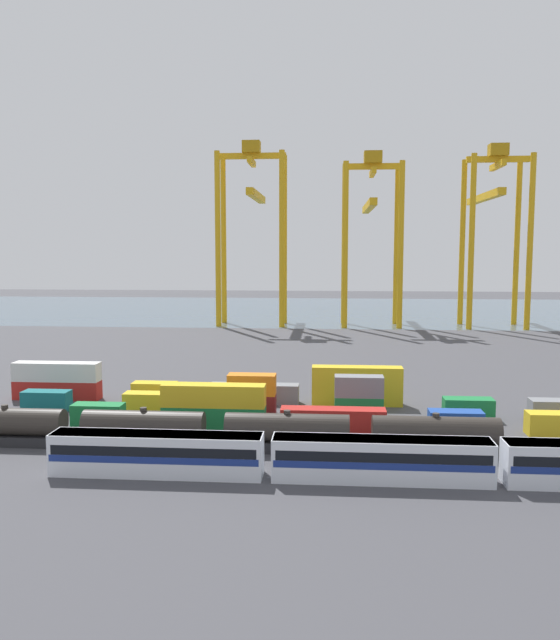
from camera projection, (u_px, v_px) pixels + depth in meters
ground_plane at (322, 360)px, 120.68m from camera, size 420.00×420.00×0.00m
harbour_water at (325, 310)px, 223.17m from camera, size 400.00×110.00×0.01m
passenger_train at (381, 458)px, 57.10m from camera, size 60.92×3.14×3.90m
freight_tank_row at (215, 430)px, 66.17m from camera, size 58.17×2.86×4.32m
shipping_container_0 at (98, 415)px, 75.38m from camera, size 6.04×2.44×2.60m
shipping_container_1 at (214, 417)px, 74.31m from camera, size 12.10×2.44×2.60m
shipping_container_2 at (214, 395)px, 74.02m from camera, size 12.10×2.44×2.60m
shipping_container_3 at (333, 419)px, 73.23m from camera, size 12.10×2.44×2.60m
shipping_container_4 at (456, 422)px, 72.15m from camera, size 6.04×2.44×2.60m
shipping_container_8 at (47, 401)px, 82.41m from camera, size 6.04×2.44×2.60m
shipping_container_9 at (148, 403)px, 81.37m from camera, size 6.04×2.44×2.60m
shipping_container_10 at (252, 405)px, 80.33m from camera, size 6.04×2.44×2.60m
shipping_container_11 at (252, 384)px, 80.05m from camera, size 6.04×2.44×2.60m
shipping_container_12 at (359, 407)px, 79.29m from camera, size 6.04×2.44×2.60m
shipping_container_13 at (359, 386)px, 79.01m from camera, size 6.04×2.44×2.60m
shipping_container_14 at (468, 409)px, 78.25m from camera, size 6.04×2.44×2.60m
shipping_container_17 at (57, 390)px, 88.83m from camera, size 12.10×2.44×2.60m
shipping_container_18 at (57, 372)px, 88.55m from camera, size 12.10×2.44×2.60m
shipping_container_19 at (155, 392)px, 87.75m from camera, size 6.04×2.44×2.60m
shipping_container_20 at (254, 393)px, 86.68m from camera, size 12.10×2.44×2.60m
shipping_container_21 at (357, 395)px, 85.60m from camera, size 12.10×2.44×2.60m
shipping_container_22 at (357, 376)px, 85.32m from camera, size 12.10×2.44×2.60m
gantry_crane_west at (253, 216)px, 177.51m from camera, size 19.03×33.48×50.50m
gantry_crane_central at (371, 222)px, 176.13m from camera, size 16.24×39.63×47.37m
gantry_crane_east at (493, 217)px, 173.28m from camera, size 16.53×39.59×48.90m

